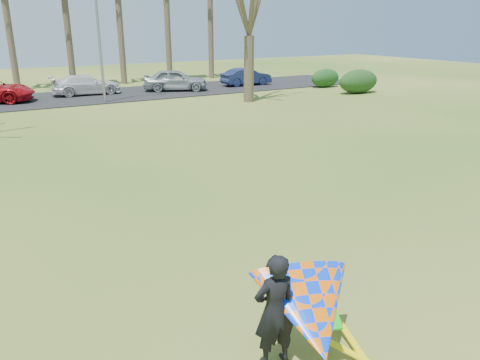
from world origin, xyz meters
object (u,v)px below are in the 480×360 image
car_3 (86,85)px  car_4 (175,80)px  car_5 (246,77)px  kite_flyer (307,312)px  streetlight (101,27)px

car_3 → car_4: car_4 is taller
car_3 → car_5: bearing=-94.2°
car_3 → car_5: car_3 is taller
car_3 → car_4: (6.03, -1.26, 0.11)m
kite_flyer → streetlight: bearing=81.1°
streetlight → car_3: bearing=95.4°
streetlight → kite_flyer: streetlight is taller
car_4 → car_5: size_ratio=1.13×
kite_flyer → car_3: bearing=83.0°
car_5 → kite_flyer: size_ratio=1.67×
car_4 → kite_flyer: bearing=-175.1°
kite_flyer → car_4: bearing=70.8°
car_3 → car_4: 6.16m
car_4 → car_5: bearing=-64.9°
car_3 → car_4: size_ratio=1.01×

